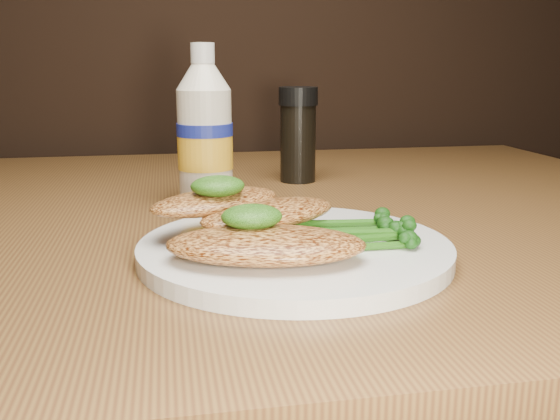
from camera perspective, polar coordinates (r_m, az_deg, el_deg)
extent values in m
cylinder|color=white|center=(0.49, 1.36, -3.65)|extent=(0.25, 0.25, 0.01)
ellipsoid|color=#CA8540|center=(0.44, -1.31, -3.23)|extent=(0.15, 0.10, 0.02)
ellipsoid|color=#CA8540|center=(0.50, -1.01, -0.30)|extent=(0.14, 0.11, 0.02)
ellipsoid|color=#CA8540|center=(0.51, -5.91, 0.79)|extent=(0.13, 0.11, 0.02)
ellipsoid|color=#123307|center=(0.45, -2.62, -0.60)|extent=(0.05, 0.05, 0.02)
ellipsoid|color=#123307|center=(0.50, -5.77, 2.22)|extent=(0.05, 0.05, 0.02)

